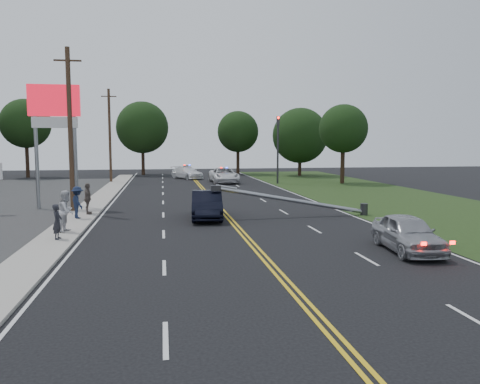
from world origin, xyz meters
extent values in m
plane|color=black|center=(0.00, 0.00, 0.00)|extent=(120.00, 120.00, 0.00)
cube|color=#A49F94|center=(-8.40, 10.00, 0.06)|extent=(1.80, 70.00, 0.12)
cube|color=#203314|center=(13.50, 10.00, 0.01)|extent=(12.00, 80.00, 0.01)
cube|color=gold|center=(0.00, 10.00, 0.01)|extent=(0.36, 80.00, 0.00)
cylinder|color=gray|center=(-11.70, 14.00, 3.50)|extent=(0.24, 0.24, 7.00)
cylinder|color=gray|center=(-9.30, 14.00, 3.50)|extent=(0.24, 0.24, 7.00)
cube|color=red|center=(-10.50, 14.00, 7.00)|extent=(3.20, 0.35, 2.00)
cube|color=white|center=(-10.50, 14.00, 5.60)|extent=(2.80, 0.30, 0.70)
cylinder|color=#2D2D30|center=(8.30, 30.00, 3.50)|extent=(0.20, 0.20, 7.00)
cube|color=#2D2D30|center=(8.30, 30.00, 6.60)|extent=(0.28, 0.28, 0.90)
sphere|color=#FF0C07|center=(8.30, 29.84, 6.90)|extent=(0.22, 0.22, 0.22)
cylinder|color=#2D2D30|center=(8.10, 8.00, 0.35)|extent=(0.44, 0.44, 0.70)
cylinder|color=gray|center=(3.67, 8.00, 0.98)|extent=(8.90, 0.24, 1.80)
cube|color=#2D2D30|center=(-0.76, 8.00, 1.76)|extent=(0.55, 0.32, 0.30)
cylinder|color=#382619|center=(-9.20, 12.00, 5.00)|extent=(0.28, 0.28, 10.00)
cube|color=#382619|center=(-9.20, 12.00, 9.20)|extent=(1.60, 0.10, 0.10)
cylinder|color=#382619|center=(-9.20, 34.00, 5.00)|extent=(0.28, 0.28, 10.00)
cube|color=#382619|center=(-9.20, 34.00, 9.20)|extent=(1.60, 0.10, 0.10)
cylinder|color=black|center=(-20.21, 43.57, 1.93)|extent=(0.44, 0.44, 3.87)
sphere|color=black|center=(-20.21, 43.57, 6.66)|extent=(6.03, 6.03, 6.03)
cylinder|color=black|center=(-6.25, 46.20, 1.84)|extent=(0.44, 0.44, 3.68)
sphere|color=black|center=(-6.25, 46.20, 6.34)|extent=(6.89, 6.89, 6.89)
cylinder|color=black|center=(6.55, 45.43, 1.69)|extent=(0.44, 0.44, 3.38)
sphere|color=black|center=(6.55, 45.43, 5.82)|extent=(5.60, 5.60, 5.60)
cylinder|color=black|center=(14.08, 41.20, 1.52)|extent=(0.44, 0.44, 3.04)
sphere|color=black|center=(14.08, 41.20, 5.24)|extent=(7.17, 7.17, 7.17)
cylinder|color=black|center=(15.15, 29.11, 1.68)|extent=(0.44, 0.44, 3.36)
sphere|color=black|center=(15.15, 29.11, 5.79)|extent=(5.09, 5.09, 5.09)
imported|color=black|center=(-1.25, 8.26, 0.79)|extent=(2.03, 4.89, 1.57)
imported|color=#9B9CA3|center=(5.81, -1.10, 0.73)|extent=(2.17, 4.46, 1.47)
imported|color=silver|center=(2.84, 31.94, 0.81)|extent=(2.91, 5.95, 1.63)
imported|color=white|center=(-0.77, 38.45, 0.72)|extent=(4.18, 5.34, 1.44)
imported|color=#222229|center=(-8.24, 3.07, 0.89)|extent=(0.42, 0.59, 1.53)
imported|color=silver|center=(-8.19, 4.85, 1.09)|extent=(0.94, 1.09, 1.95)
imported|color=#18223E|center=(-8.38, 8.82, 1.01)|extent=(1.11, 1.32, 1.78)
imported|color=#63564F|center=(-8.06, 10.33, 1.04)|extent=(0.59, 1.12, 1.83)
camera|label=1|loc=(-3.70, -17.96, 4.28)|focal=35.00mm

